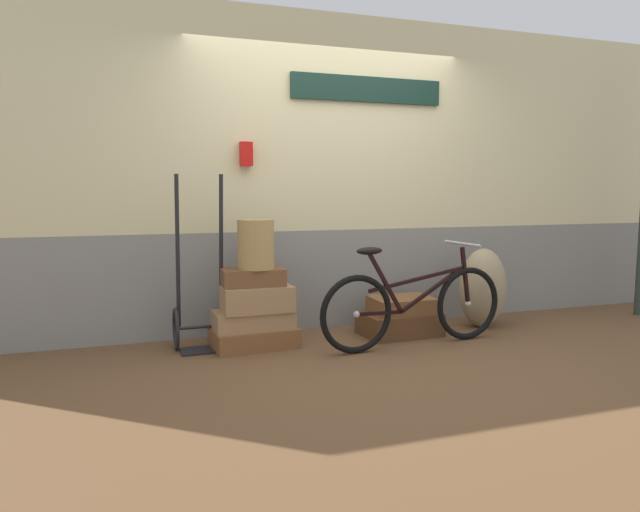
# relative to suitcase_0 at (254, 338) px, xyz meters

# --- Properties ---
(ground) EXTENTS (9.58, 5.20, 0.06)m
(ground) POSITION_rel_suitcase_0_xyz_m (0.79, -0.32, -0.11)
(ground) COLOR brown
(station_building) EXTENTS (7.58, 0.74, 2.79)m
(station_building) POSITION_rel_suitcase_0_xyz_m (0.80, 0.52, 1.32)
(station_building) COLOR gray
(station_building) RESTS_ON ground
(suitcase_0) EXTENTS (0.70, 0.45, 0.15)m
(suitcase_0) POSITION_rel_suitcase_0_xyz_m (0.00, 0.00, 0.00)
(suitcase_0) COLOR brown
(suitcase_0) RESTS_ON ground
(suitcase_1) EXTENTS (0.63, 0.35, 0.15)m
(suitcase_1) POSITION_rel_suitcase_0_xyz_m (-0.01, 0.00, 0.15)
(suitcase_1) COLOR #9E754C
(suitcase_1) RESTS_ON suitcase_0
(suitcase_2) EXTENTS (0.56, 0.30, 0.20)m
(suitcase_2) POSITION_rel_suitcase_0_xyz_m (0.02, -0.04, 0.32)
(suitcase_2) COLOR #9E754C
(suitcase_2) RESTS_ON suitcase_1
(suitcase_3) EXTENTS (0.50, 0.29, 0.14)m
(suitcase_3) POSITION_rel_suitcase_0_xyz_m (-0.00, -0.01, 0.49)
(suitcase_3) COLOR brown
(suitcase_3) RESTS_ON suitcase_2
(suitcase_4) EXTENTS (0.67, 0.47, 0.20)m
(suitcase_4) POSITION_rel_suitcase_0_xyz_m (1.29, -0.02, 0.02)
(suitcase_4) COLOR brown
(suitcase_4) RESTS_ON ground
(suitcase_5) EXTENTS (0.55, 0.43, 0.13)m
(suitcase_5) POSITION_rel_suitcase_0_xyz_m (1.32, 0.00, 0.18)
(suitcase_5) COLOR brown
(suitcase_5) RESTS_ON suitcase_4
(wicker_basket) EXTENTS (0.29, 0.29, 0.39)m
(wicker_basket) POSITION_rel_suitcase_0_xyz_m (0.02, -0.02, 0.75)
(wicker_basket) COLOR #A8844C
(wicker_basket) RESTS_ON suitcase_3
(luggage_trolley) EXTENTS (0.42, 0.39, 1.38)m
(luggage_trolley) POSITION_rel_suitcase_0_xyz_m (-0.40, 0.11, 0.22)
(luggage_trolley) COLOR black
(luggage_trolley) RESTS_ON ground
(burlap_sack) EXTENTS (0.44, 0.37, 0.73)m
(burlap_sack) POSITION_rel_suitcase_0_xyz_m (2.13, -0.01, 0.29)
(burlap_sack) COLOR #9E8966
(burlap_sack) RESTS_ON ground
(bicycle) EXTENTS (1.67, 0.46, 0.83)m
(bicycle) POSITION_rel_suitcase_0_xyz_m (1.22, -0.39, 0.26)
(bicycle) COLOR black
(bicycle) RESTS_ON ground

